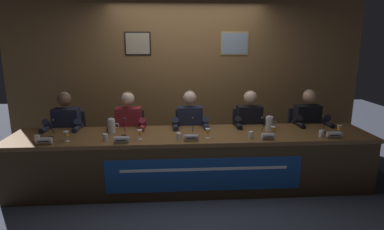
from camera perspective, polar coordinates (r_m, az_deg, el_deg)
ground_plane at (r=4.49m, az=0.00°, el=-12.38°), size 12.00×12.00×0.00m
wall_back_panelled at (r=5.46m, az=-0.97°, el=6.57°), size 5.88×0.14×2.60m
conference_table at (r=4.17m, az=0.15°, el=-6.60°), size 4.68×0.86×0.74m
chair_far_left at (r=5.10m, az=-20.58°, el=-4.73°), size 0.44×0.44×0.90m
panelist_far_left at (r=4.85m, az=-21.51°, el=-2.34°), size 0.51×0.48×1.23m
nameplate_far_left at (r=4.17m, az=-24.75°, el=-4.21°), size 0.18×0.06×0.08m
juice_glass_far_left at (r=4.17m, az=-21.33°, el=-3.22°), size 0.06×0.06×0.12m
water_cup_far_left at (r=4.30m, az=-25.66°, el=-3.81°), size 0.06×0.06×0.08m
microphone_far_left at (r=4.41m, az=-23.60°, el=-2.71°), size 0.06×0.17×0.22m
chair_left at (r=4.92m, az=-10.75°, el=-4.75°), size 0.44×0.44×0.90m
panelist_left at (r=4.65m, az=-11.18°, el=-2.27°), size 0.51×0.48×1.23m
nameplate_left at (r=3.92m, az=-12.36°, el=-4.31°), size 0.18×0.06×0.08m
juice_glass_left at (r=4.01m, az=-9.22°, el=-3.11°), size 0.06×0.06×0.12m
water_cup_left at (r=4.06m, az=-15.06°, el=-3.87°), size 0.06×0.06×0.08m
microphone_left at (r=4.20m, az=-11.94°, el=-2.63°), size 0.06×0.17×0.22m
chair_center at (r=4.89m, az=-0.48°, el=-4.62°), size 0.44×0.44×0.90m
panelist_center at (r=4.62m, az=-0.34°, el=-2.12°), size 0.51×0.48×1.23m
nameplate_center at (r=3.91m, az=-0.17°, el=-4.06°), size 0.18×0.06×0.08m
juice_glass_center at (r=4.01m, az=2.79°, el=-2.94°), size 0.06×0.06×0.12m
water_cup_center at (r=3.97m, az=-2.35°, el=-3.83°), size 0.06×0.06×0.08m
microphone_center at (r=4.14m, az=0.21°, el=-2.57°), size 0.06×0.17×0.22m
chair_right at (r=5.02m, az=9.59°, el=-4.35°), size 0.44×0.44×0.90m
panelist_right at (r=4.75m, az=10.26°, el=-1.90°), size 0.51×0.48×1.23m
nameplate_right at (r=4.07m, az=13.32°, el=-3.73°), size 0.15×0.06×0.08m
juice_glass_right at (r=4.22m, az=14.10°, el=-2.50°), size 0.06×0.06×0.12m
water_cup_right at (r=4.08m, az=10.34°, el=-3.54°), size 0.06×0.06×0.08m
microphone_right at (r=4.26m, az=12.57°, el=-2.41°), size 0.06×0.17×0.22m
chair_far_right at (r=5.29m, az=18.89°, el=-3.98°), size 0.44×0.44×0.90m
panelist_far_right at (r=5.04m, az=19.98°, el=-1.64°), size 0.51×0.48×1.23m
nameplate_far_right at (r=4.40m, az=23.86°, el=-3.24°), size 0.19×0.06×0.08m
juice_glass_far_right at (r=4.57m, az=24.61°, el=-2.12°), size 0.06×0.06×0.12m
water_cup_far_right at (r=4.39m, az=21.92°, el=-3.11°), size 0.06×0.06×0.08m
microphone_far_right at (r=4.61m, az=22.57°, el=-1.96°), size 0.06×0.17×0.22m
water_pitcher_left_side at (r=4.35m, az=-14.05°, el=-1.90°), size 0.15×0.10×0.21m
water_pitcher_right_side at (r=4.47m, az=13.54°, el=-1.46°), size 0.15×0.10×0.21m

